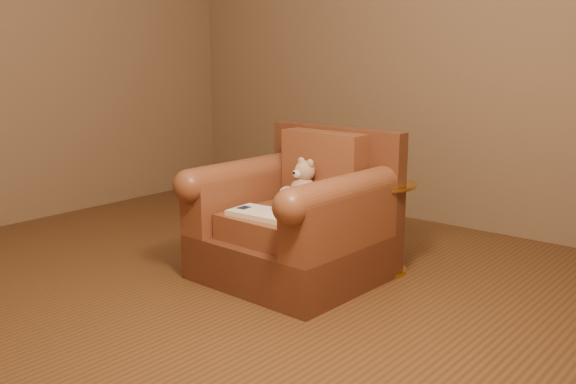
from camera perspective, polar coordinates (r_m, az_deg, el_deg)
The scene contains 5 objects.
floor at distance 3.66m, azimuth -7.59°, elevation -7.90°, with size 4.00×4.00×0.00m, color brown.
armchair at distance 3.64m, azimuth 0.89°, elevation -2.63°, with size 0.95×0.90×0.83m.
teddy_bear at distance 3.67m, azimuth 1.19°, elevation 0.41°, with size 0.20×0.23×0.28m.
guidebook at distance 3.46m, azimuth -2.29°, elevation -1.92°, with size 0.37×0.24×0.03m.
side_table at distance 3.75m, azimuth 8.35°, elevation -2.85°, with size 0.38×0.38×0.53m.
Camera 1 is at (2.54, -2.31, 1.27)m, focal length 40.00 mm.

